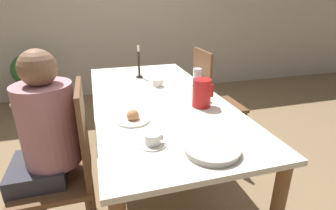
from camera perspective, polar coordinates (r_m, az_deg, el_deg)
name	(u,v)px	position (r m, az deg, el deg)	size (l,w,h in m)	color
ground_plane	(158,178)	(2.29, -2.14, -15.67)	(20.00, 20.00, 0.00)	#7F6647
wall_back	(117,7)	(4.14, -10.97, 20.27)	(10.00, 0.06, 2.60)	beige
dining_table	(157,108)	(1.96, -2.40, -0.68)	(0.91, 1.97, 0.73)	silver
chair_person_side	(67,167)	(1.64, -21.18, -12.42)	(0.42, 0.42, 0.98)	brown
chair_opposite	(212,99)	(2.54, 9.51, 1.25)	(0.42, 0.42, 0.98)	brown
person_seated	(44,137)	(1.60, -25.40, -6.30)	(0.39, 0.41, 1.18)	#33333D
red_pitcher	(202,93)	(1.74, 7.34, 2.64)	(0.15, 0.12, 0.19)	red
wine_glass_water	(197,76)	(1.87, 6.38, 6.20)	(0.06, 0.06, 0.22)	white
teacup_near_person	(153,140)	(1.29, -3.34, -7.68)	(0.13, 0.13, 0.06)	silver
teacup_across	(157,84)	(2.15, -2.34, 4.65)	(0.13, 0.13, 0.06)	silver
serving_tray	(212,149)	(1.26, 9.55, -9.48)	(0.27, 0.27, 0.03)	#B7B2A8
bread_plate	(133,118)	(1.55, -7.64, -2.81)	(0.20, 0.20, 0.07)	silver
candlestick_tall	(139,66)	(2.40, -6.33, 8.49)	(0.06, 0.06, 0.29)	black
potted_plant	(29,73)	(3.97, -27.99, 6.08)	(0.42, 0.42, 0.74)	#4C4742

